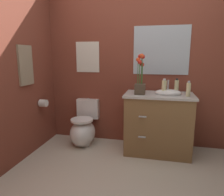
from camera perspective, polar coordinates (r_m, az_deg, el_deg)
name	(u,v)px	position (r m, az deg, el deg)	size (l,w,h in m)	color
wall_back	(154,64)	(3.21, 11.39, 9.14)	(4.52, 0.05, 2.50)	brown
wall_left	(10,66)	(2.81, -26.21, 7.89)	(0.05, 3.93, 2.50)	brown
toilet	(84,129)	(3.31, -7.81, -8.51)	(0.38, 0.59, 0.69)	white
vanity_cabinet	(158,123)	(3.03, 12.58, -6.66)	(0.94, 0.56, 1.04)	brown
flower_vase	(140,81)	(2.83, 7.79, 4.76)	(0.14, 0.14, 0.55)	#4C3D2D
soap_bottle	(164,87)	(2.87, 14.16, 2.89)	(0.06, 0.06, 0.22)	beige
lotion_bottle	(177,86)	(3.03, 17.38, 3.08)	(0.06, 0.06, 0.21)	beige
hand_wash_bottle	(188,89)	(2.84, 20.32, 2.25)	(0.05, 0.05, 0.20)	beige
wall_poster	(88,57)	(3.36, -6.73, 11.12)	(0.38, 0.01, 0.47)	silver
wall_mirror	(161,50)	(3.18, 13.37, 12.65)	(0.80, 0.01, 0.70)	#B2BCC6
hanging_towel	(26,65)	(2.98, -22.72, 8.30)	(0.03, 0.28, 0.52)	gray
toilet_paper_roll	(43,103)	(3.25, -18.41, -1.34)	(0.11, 0.11, 0.11)	white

